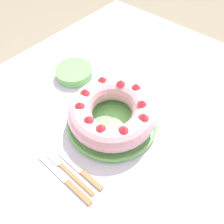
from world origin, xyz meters
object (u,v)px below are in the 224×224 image
object	(u,v)px
serving_dish	(112,121)
serving_knife	(68,182)
bundt_cake	(112,112)
fork	(66,170)
side_bowl	(74,72)
cake_knife	(82,172)

from	to	relation	value
serving_dish	serving_knife	size ratio (longest dim) A/B	1.43
serving_knife	bundt_cake	bearing A→B (deg)	9.67
fork	side_bowl	world-z (taller)	side_bowl
fork	cake_knife	size ratio (longest dim) A/B	1.06
fork	side_bowl	distance (m)	0.46
serving_dish	fork	distance (m)	0.24
serving_dish	cake_knife	xyz separation A→B (m)	(-0.21, -0.06, -0.01)
cake_knife	serving_knife	bearing A→B (deg)	171.35
serving_knife	cake_knife	distance (m)	0.06
bundt_cake	cake_knife	xyz separation A→B (m)	(-0.21, -0.06, -0.06)
serving_dish	serving_knife	xyz separation A→B (m)	(-0.27, -0.04, -0.01)
serving_dish	cake_knife	bearing A→B (deg)	-165.12
bundt_cake	fork	xyz separation A→B (m)	(-0.24, -0.01, -0.06)
serving_dish	side_bowl	xyz separation A→B (m)	(0.09, 0.30, 0.01)
bundt_cake	cake_knife	distance (m)	0.23
bundt_cake	serving_knife	distance (m)	0.28
serving_knife	cake_knife	world-z (taller)	same
serving_dish	side_bowl	size ratio (longest dim) A/B	2.07
serving_dish	fork	bearing A→B (deg)	-177.30
cake_knife	side_bowl	world-z (taller)	side_bowl
serving_dish	fork	xyz separation A→B (m)	(-0.24, -0.01, -0.01)
serving_dish	side_bowl	bearing A→B (deg)	73.77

